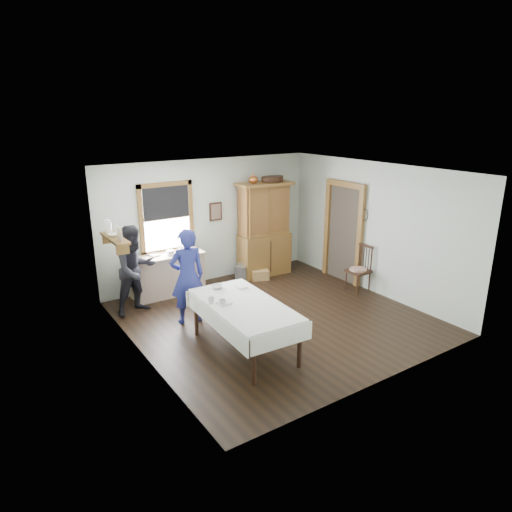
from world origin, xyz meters
name	(u,v)px	position (x,y,z in m)	size (l,w,h in m)	color
room	(276,248)	(0.00, 0.00, 1.35)	(5.01, 5.01, 2.70)	black
window	(166,214)	(-1.00, 2.46, 1.63)	(1.18, 0.07, 1.48)	white
doorway	(344,229)	(2.46, 0.85, 1.16)	(0.09, 1.14, 2.22)	#3F362D
wall_shelf	(114,236)	(-2.37, 1.54, 1.57)	(0.24, 1.00, 0.44)	olive
framed_picture	(216,212)	(0.15, 2.46, 1.55)	(0.30, 0.04, 0.40)	#341B12
rug_beater	(364,209)	(2.45, 0.30, 1.72)	(0.27, 0.27, 0.01)	black
work_counter	(168,275)	(-1.17, 2.18, 0.43)	(1.51, 0.57, 0.86)	tan
china_hutch	(264,229)	(1.21, 2.13, 1.07)	(1.26, 0.60, 2.14)	olive
dining_table	(244,327)	(-1.10, -0.68, 0.40)	(1.06, 2.02, 0.81)	white
spindle_chair	(358,269)	(2.23, 0.12, 0.50)	(0.46, 0.46, 1.00)	#341B12
pail	(241,273)	(0.55, 2.07, 0.16)	(0.30, 0.30, 0.32)	#9A9EA2
wicker_basket	(260,275)	(0.92, 1.86, 0.11)	(0.38, 0.27, 0.22)	tan
woman_blue	(188,280)	(-1.38, 0.76, 0.80)	(0.59, 0.39, 1.61)	navy
figure_dark	(136,273)	(-2.00, 1.68, 0.78)	(0.76, 0.59, 1.56)	black
table_cup_a	(223,302)	(-1.41, -0.55, 0.85)	(0.12, 0.12, 0.09)	silver
table_cup_b	(211,300)	(-1.52, -0.40, 0.86)	(0.10, 0.10, 0.10)	silver
table_bowl	(217,286)	(-1.13, 0.11, 0.84)	(0.23, 0.23, 0.06)	silver
counter_book	(150,256)	(-1.50, 2.25, 0.87)	(0.16, 0.21, 0.02)	#745C4D
counter_bowl	(182,248)	(-0.76, 2.32, 0.89)	(0.20, 0.20, 0.06)	silver
shelf_bowl	(114,235)	(-2.37, 1.55, 1.60)	(0.22, 0.22, 0.05)	silver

